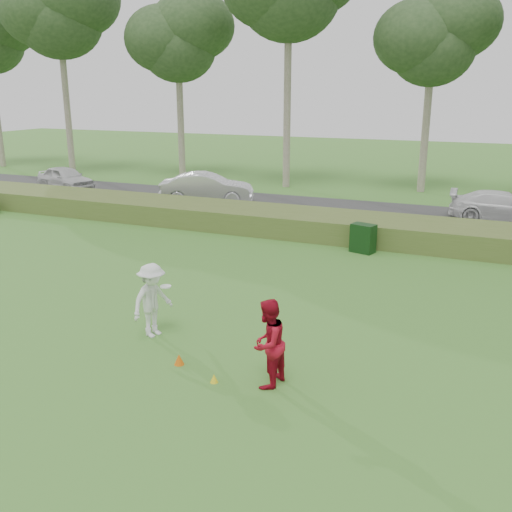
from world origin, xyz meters
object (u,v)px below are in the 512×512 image
at_px(car_left, 66,178).
at_px(car_mid, 207,188).
at_px(cone_orange, 179,359).
at_px(utility_cabinet, 363,238).
at_px(cone_yellow, 214,378).
at_px(car_right, 503,207).
at_px(player_white, 152,300).
at_px(player_red, 268,343).

relative_size(car_left, car_mid, 0.85).
relative_size(cone_orange, car_mid, 0.05).
bearing_deg(utility_cabinet, cone_yellow, -77.25).
height_order(cone_orange, cone_yellow, cone_orange).
bearing_deg(car_mid, car_right, -105.04).
xyz_separation_m(player_white, car_left, (-16.30, 15.79, -0.17)).
bearing_deg(player_white, cone_orange, -114.43).
height_order(utility_cabinet, car_left, car_left).
bearing_deg(car_mid, utility_cabinet, -142.38).
bearing_deg(cone_orange, cone_yellow, -21.11).
bearing_deg(car_right, utility_cabinet, 144.86).
bearing_deg(player_red, player_white, -100.73).
relative_size(player_white, car_right, 0.40).
distance_m(player_white, cone_orange, 1.94).
relative_size(player_red, car_left, 0.45).
relative_size(player_white, cone_yellow, 9.92).
xyz_separation_m(player_white, car_mid, (-6.59, 15.43, -0.07)).
height_order(utility_cabinet, car_right, car_right).
height_order(cone_orange, car_right, car_right).
bearing_deg(cone_yellow, utility_cabinet, 86.71).
distance_m(player_red, car_left, 26.10).
distance_m(cone_orange, utility_cabinet, 10.73).
bearing_deg(car_left, car_right, -70.40).
height_order(player_red, cone_yellow, player_red).
height_order(cone_orange, utility_cabinet, utility_cabinet).
relative_size(cone_yellow, car_left, 0.05).
distance_m(cone_yellow, car_left, 25.54).
xyz_separation_m(cone_orange, car_mid, (-7.96, 16.55, 0.74)).
height_order(cone_yellow, car_left, car_left).
bearing_deg(cone_yellow, car_right, 73.71).
height_order(player_red, utility_cabinet, player_red).
bearing_deg(player_red, car_mid, -140.68).
height_order(cone_yellow, car_mid, car_mid).
height_order(car_left, car_mid, car_mid).
height_order(car_mid, car_right, car_mid).
xyz_separation_m(cone_yellow, car_left, (-18.75, 17.33, 0.67)).
bearing_deg(utility_cabinet, car_mid, 164.38).
bearing_deg(car_mid, player_red, -169.42).
xyz_separation_m(car_left, car_right, (24.13, 1.07, -0.03)).
bearing_deg(utility_cabinet, cone_orange, -83.17).
xyz_separation_m(player_white, cone_orange, (1.37, -1.12, -0.81)).
bearing_deg(utility_cabinet, player_white, -92.01).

